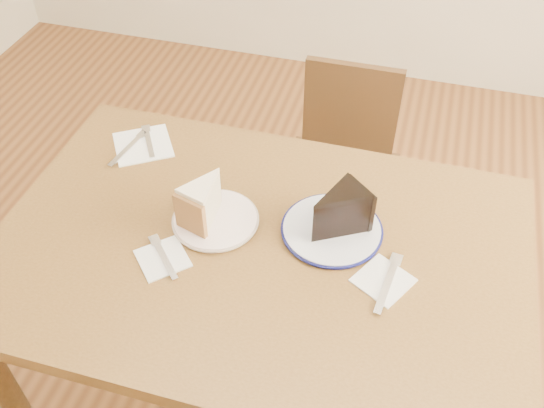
% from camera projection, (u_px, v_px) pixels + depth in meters
% --- Properties ---
extents(ground, '(4.00, 4.00, 0.00)m').
position_uv_depth(ground, '(262.00, 405.00, 1.89)').
color(ground, '#4B2A14').
rests_on(ground, ground).
extents(table, '(1.20, 0.80, 0.75)m').
position_uv_depth(table, '(259.00, 273.00, 1.43)').
color(table, '#472E13').
rests_on(table, ground).
extents(chair_far, '(0.37, 0.37, 0.76)m').
position_uv_depth(chair_far, '(340.00, 169.00, 2.05)').
color(chair_far, black).
rests_on(chair_far, ground).
extents(plate_cream, '(0.19, 0.19, 0.01)m').
position_uv_depth(plate_cream, '(216.00, 220.00, 1.41)').
color(plate_cream, white).
rests_on(plate_cream, table).
extents(plate_navy, '(0.22, 0.22, 0.01)m').
position_uv_depth(plate_navy, '(332.00, 230.00, 1.39)').
color(plate_navy, silver).
rests_on(plate_navy, table).
extents(carrot_cake, '(0.11, 0.13, 0.09)m').
position_uv_depth(carrot_cake, '(206.00, 200.00, 1.38)').
color(carrot_cake, beige).
rests_on(carrot_cake, plate_cream).
extents(chocolate_cake, '(0.15, 0.16, 0.10)m').
position_uv_depth(chocolate_cake, '(336.00, 215.00, 1.34)').
color(chocolate_cake, black).
rests_on(chocolate_cake, plate_navy).
extents(napkin_cream, '(0.14, 0.14, 0.00)m').
position_uv_depth(napkin_cream, '(163.00, 258.00, 1.33)').
color(napkin_cream, white).
rests_on(napkin_cream, table).
extents(napkin_navy, '(0.14, 0.14, 0.00)m').
position_uv_depth(napkin_navy, '(383.00, 280.00, 1.29)').
color(napkin_navy, white).
rests_on(napkin_navy, table).
extents(napkin_spare, '(0.20, 0.20, 0.00)m').
position_uv_depth(napkin_spare, '(143.00, 145.00, 1.62)').
color(napkin_spare, white).
rests_on(napkin_spare, table).
extents(fork_cream, '(0.11, 0.11, 0.00)m').
position_uv_depth(fork_cream, '(164.00, 257.00, 1.33)').
color(fork_cream, silver).
rests_on(fork_cream, napkin_cream).
extents(knife_navy, '(0.04, 0.17, 0.00)m').
position_uv_depth(knife_navy, '(388.00, 283.00, 1.28)').
color(knife_navy, silver).
rests_on(knife_navy, napkin_navy).
extents(fork_spare, '(0.09, 0.13, 0.00)m').
position_uv_depth(fork_spare, '(149.00, 142.00, 1.62)').
color(fork_spare, silver).
rests_on(fork_spare, napkin_spare).
extents(knife_spare, '(0.04, 0.16, 0.00)m').
position_uv_depth(knife_spare, '(128.00, 148.00, 1.60)').
color(knife_spare, silver).
rests_on(knife_spare, napkin_spare).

